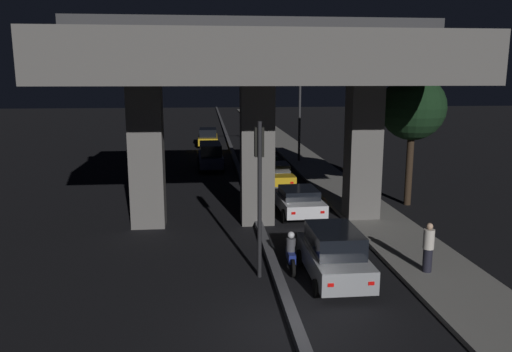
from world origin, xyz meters
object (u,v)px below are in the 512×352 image
(car_white_second, at_px, (298,200))
(car_dark_blue_lead_oncoming, at_px, (210,155))
(motorcycle_blue_filtering_near, at_px, (291,254))
(pedestrian_on_sidewalk, at_px, (428,248))
(traffic_light_left_of_median, at_px, (259,172))
(motorcycle_black_filtering_mid, at_px, (260,195))
(street_lamp, at_px, (296,99))
(car_taxi_yellow_third, at_px, (275,174))
(car_dark_green_fourth, at_px, (263,153))
(car_silver_lead, at_px, (334,254))
(car_taxi_yellow_second_oncoming, at_px, (208,137))

(car_white_second, height_order, car_dark_blue_lead_oncoming, car_dark_blue_lead_oncoming)
(motorcycle_blue_filtering_near, relative_size, pedestrian_on_sidewalk, 1.11)
(car_white_second, bearing_deg, traffic_light_left_of_median, 158.01)
(motorcycle_black_filtering_mid, bearing_deg, pedestrian_on_sidewalk, -154.63)
(street_lamp, distance_m, car_taxi_yellow_third, 9.53)
(car_dark_green_fourth, bearing_deg, car_dark_blue_lead_oncoming, 111.78)
(car_silver_lead, bearing_deg, car_white_second, -2.03)
(car_white_second, xyz_separation_m, motorcycle_blue_filtering_near, (-1.53, -6.98, -0.13))
(motorcycle_black_filtering_mid, bearing_deg, traffic_light_left_of_median, 173.36)
(car_silver_lead, height_order, car_taxi_yellow_third, car_silver_lead)
(street_lamp, xyz_separation_m, car_white_second, (-2.48, -14.76, -4.25))
(car_dark_green_fourth, relative_size, car_dark_blue_lead_oncoming, 0.93)
(car_silver_lead, bearing_deg, street_lamp, -6.99)
(car_dark_green_fourth, distance_m, car_dark_blue_lead_oncoming, 4.26)
(car_taxi_yellow_second_oncoming, relative_size, pedestrian_on_sidewalk, 2.85)
(motorcycle_blue_filtering_near, bearing_deg, car_taxi_yellow_third, -2.93)
(street_lamp, height_order, motorcycle_blue_filtering_near, street_lamp)
(traffic_light_left_of_median, distance_m, car_silver_lead, 3.62)
(car_taxi_yellow_third, distance_m, pedestrian_on_sidewalk, 14.98)
(car_silver_lead, xyz_separation_m, car_white_second, (0.27, 7.93, -0.16))
(street_lamp, distance_m, pedestrian_on_sidewalk, 23.08)
(car_dark_blue_lead_oncoming, bearing_deg, car_dark_green_fourth, 108.75)
(street_lamp, relative_size, motorcycle_blue_filtering_near, 4.53)
(street_lamp, bearing_deg, car_dark_blue_lead_oncoming, -162.91)
(traffic_light_left_of_median, bearing_deg, car_dark_green_fourth, 83.25)
(street_lamp, bearing_deg, car_taxi_yellow_third, -108.52)
(traffic_light_left_of_median, relative_size, car_white_second, 1.22)
(car_dark_blue_lead_oncoming, height_order, pedestrian_on_sidewalk, car_dark_blue_lead_oncoming)
(car_silver_lead, relative_size, motorcycle_black_filtering_mid, 2.08)
(traffic_light_left_of_median, distance_m, street_lamp, 22.78)
(car_taxi_yellow_third, xyz_separation_m, car_taxi_yellow_second_oncoming, (-3.98, 18.61, 0.15))
(street_lamp, height_order, car_silver_lead, street_lamp)
(car_taxi_yellow_third, relative_size, pedestrian_on_sidewalk, 2.85)
(street_lamp, relative_size, car_dark_green_fourth, 1.88)
(traffic_light_left_of_median, xyz_separation_m, motorcycle_black_filtering_mid, (1.01, 8.96, -2.92))
(car_taxi_yellow_third, height_order, pedestrian_on_sidewalk, pedestrian_on_sidewalk)
(street_lamp, height_order, car_dark_green_fourth, street_lamp)
(car_white_second, relative_size, car_dark_green_fourth, 0.95)
(motorcycle_blue_filtering_near, bearing_deg, car_white_second, -9.84)
(street_lamp, xyz_separation_m, car_dark_blue_lead_oncoming, (-6.57, -2.02, -3.96))
(motorcycle_blue_filtering_near, height_order, pedestrian_on_sidewalk, pedestrian_on_sidewalk)
(car_white_second, relative_size, motorcycle_blue_filtering_near, 2.29)
(car_dark_green_fourth, xyz_separation_m, motorcycle_blue_filtering_near, (-1.42, -21.22, -0.28))
(street_lamp, distance_m, car_dark_blue_lead_oncoming, 7.94)
(car_dark_blue_lead_oncoming, distance_m, motorcycle_blue_filtering_near, 19.90)
(car_silver_lead, distance_m, car_taxi_yellow_third, 14.60)
(traffic_light_left_of_median, relative_size, car_dark_blue_lead_oncoming, 1.08)
(car_dark_blue_lead_oncoming, bearing_deg, motorcycle_blue_filtering_near, 5.53)
(car_taxi_yellow_third, bearing_deg, car_dark_green_fourth, -1.47)
(street_lamp, xyz_separation_m, car_taxi_yellow_second_oncoming, (-6.69, 10.52, -4.10))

